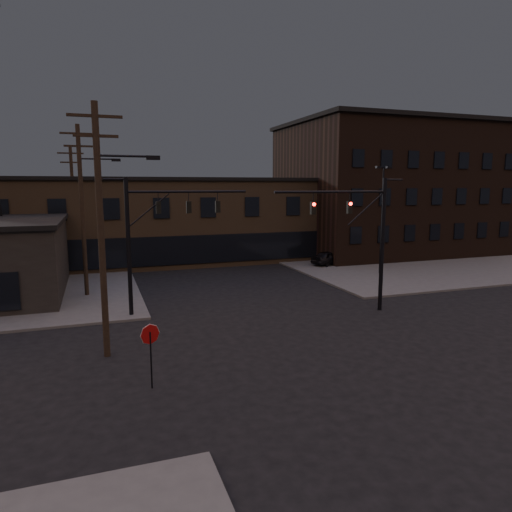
% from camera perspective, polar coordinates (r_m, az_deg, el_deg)
% --- Properties ---
extents(ground, '(140.00, 140.00, 0.00)m').
position_cam_1_polar(ground, '(22.29, 7.78, -11.10)').
color(ground, black).
rests_on(ground, ground).
extents(sidewalk_ne, '(30.00, 30.00, 0.15)m').
position_cam_1_polar(sidewalk_ne, '(52.04, 18.37, 0.09)').
color(sidewalk_ne, '#474744').
rests_on(sidewalk_ne, ground).
extents(building_row, '(40.00, 12.00, 8.00)m').
position_cam_1_polar(building_row, '(47.72, -7.66, 4.45)').
color(building_row, brown).
rests_on(building_row, ground).
extents(building_right, '(22.00, 16.00, 14.00)m').
position_cam_1_polar(building_right, '(54.71, 16.15, 7.88)').
color(building_right, black).
rests_on(building_right, ground).
extents(traffic_signal_near, '(7.12, 0.24, 8.00)m').
position_cam_1_polar(traffic_signal_near, '(27.69, 13.64, 3.12)').
color(traffic_signal_near, black).
rests_on(traffic_signal_near, ground).
extents(traffic_signal_far, '(7.12, 0.24, 8.00)m').
position_cam_1_polar(traffic_signal_far, '(26.88, -12.99, 3.15)').
color(traffic_signal_far, black).
rests_on(traffic_signal_far, ground).
extents(stop_sign, '(0.72, 0.33, 2.48)m').
position_cam_1_polar(stop_sign, '(17.64, -13.07, -10.31)').
color(stop_sign, black).
rests_on(stop_sign, ground).
extents(utility_pole_near, '(3.70, 0.28, 11.00)m').
position_cam_1_polar(utility_pole_near, '(20.67, -18.67, 3.66)').
color(utility_pole_near, black).
rests_on(utility_pole_near, ground).
extents(utility_pole_mid, '(3.70, 0.28, 11.50)m').
position_cam_1_polar(utility_pole_mid, '(32.63, -20.81, 5.72)').
color(utility_pole_mid, black).
rests_on(utility_pole_mid, ground).
extents(utility_pole_far, '(2.20, 0.28, 11.00)m').
position_cam_1_polar(utility_pole_far, '(44.67, -21.83, 5.90)').
color(utility_pole_far, black).
rests_on(utility_pole_far, ground).
extents(lot_light_a, '(1.50, 0.28, 9.14)m').
position_cam_1_polar(lot_light_a, '(39.77, 15.49, 5.54)').
color(lot_light_a, black).
rests_on(lot_light_a, ground).
extents(lot_light_b, '(1.50, 0.28, 9.14)m').
position_cam_1_polar(lot_light_b, '(47.33, 18.02, 5.90)').
color(lot_light_b, black).
rests_on(lot_light_b, ground).
extents(parked_car_lot_a, '(4.19, 2.69, 1.33)m').
position_cam_1_polar(parked_car_lot_a, '(43.66, 9.21, -0.19)').
color(parked_car_lot_a, black).
rests_on(parked_car_lot_a, sidewalk_ne).
extents(parked_car_lot_b, '(4.21, 2.00, 1.19)m').
position_cam_1_polar(parked_car_lot_b, '(48.39, 14.75, 0.42)').
color(parked_car_lot_b, silver).
rests_on(parked_car_lot_b, sidewalk_ne).
extents(car_crossing, '(1.89, 4.76, 1.54)m').
position_cam_1_polar(car_crossing, '(46.40, -4.47, 0.37)').
color(car_crossing, black).
rests_on(car_crossing, ground).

